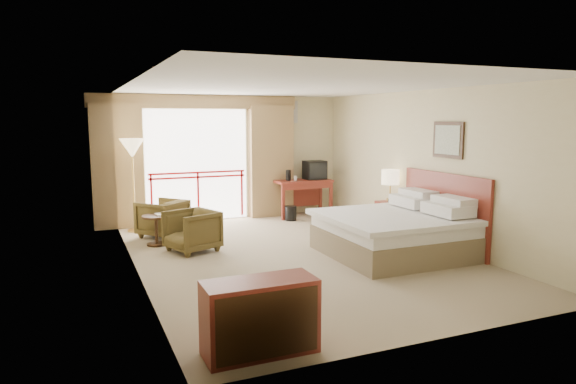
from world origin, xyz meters
name	(u,v)px	position (x,y,z in m)	size (l,w,h in m)	color
floor	(297,255)	(0.00, 0.00, 0.00)	(7.00, 7.00, 0.00)	gray
ceiling	(297,86)	(0.00, 0.00, 2.70)	(7.00, 7.00, 0.00)	white
wall_back	(233,157)	(0.00, 3.50, 1.35)	(5.00, 5.00, 0.00)	beige
wall_front	(444,207)	(0.00, -3.50, 1.35)	(5.00, 5.00, 0.00)	beige
wall_left	(134,180)	(-2.50, 0.00, 1.35)	(7.00, 7.00, 0.00)	beige
wall_right	(425,167)	(2.50, 0.00, 1.35)	(7.00, 7.00, 0.00)	beige
balcony_door	(197,166)	(-0.80, 3.48, 1.20)	(2.40, 2.40, 0.00)	white
balcony_railing	(198,183)	(-0.80, 3.46, 0.81)	(2.09, 0.03, 1.02)	#A20D11
curtain_left	(117,166)	(-2.45, 3.35, 1.25)	(1.00, 0.26, 2.50)	olive
curtain_right	(271,161)	(0.85, 3.35, 1.25)	(1.00, 0.26, 2.50)	olive
valance	(197,102)	(-0.80, 3.38, 2.55)	(4.40, 0.22, 0.28)	olive
hvac_vent	(287,112)	(1.30, 3.47, 2.35)	(0.50, 0.04, 0.50)	silver
bed	(396,232)	(1.50, -0.60, 0.38)	(2.13, 2.06, 0.97)	brown
headboard	(444,211)	(2.46, -0.60, 0.65)	(0.06, 2.10, 1.30)	maroon
framed_art	(448,140)	(2.47, -0.60, 1.85)	(0.04, 0.72, 0.60)	black
nightstand	(391,218)	(2.29, 0.71, 0.31)	(0.43, 0.52, 0.62)	maroon
table_lamp	(390,178)	(2.29, 0.76, 1.08)	(0.34, 0.34, 0.60)	tan
phone	(394,201)	(2.24, 0.56, 0.66)	(0.17, 0.13, 0.07)	black
desk	(302,188)	(1.49, 3.08, 0.65)	(1.27, 0.62, 0.83)	maroon
tv	(315,170)	(1.79, 3.02, 1.04)	(0.47, 0.37, 0.43)	black
coffee_maker	(288,175)	(1.14, 3.02, 0.95)	(0.11, 0.11, 0.24)	black
cup	(295,178)	(1.29, 2.97, 0.88)	(0.07, 0.07, 0.10)	white
wastebasket	(291,213)	(1.04, 2.68, 0.16)	(0.25, 0.25, 0.32)	black
armchair_far	(163,236)	(-1.78, 2.21, 0.00)	(0.75, 0.77, 0.70)	#413419
armchair_near	(192,251)	(-1.51, 0.91, 0.00)	(0.74, 0.76, 0.69)	#413419
side_table	(156,225)	(-1.99, 1.56, 0.36)	(0.48, 0.48, 0.52)	black
book	(156,215)	(-1.99, 1.56, 0.53)	(0.18, 0.24, 0.02)	white
floor_lamp	(132,152)	(-2.20, 2.88, 1.57)	(0.46, 0.46, 1.82)	tan
dresser	(260,317)	(-1.75, -3.09, 0.36)	(1.07, 0.45, 0.71)	maroon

